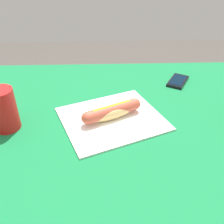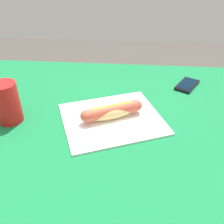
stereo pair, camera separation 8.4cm
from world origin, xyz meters
TOP-DOWN VIEW (x-y plane):
  - dining_table at (0.00, 0.00)m, footprint 1.22×0.89m
  - paper_wrapper at (0.02, -0.02)m, footprint 0.40×0.38m
  - hot_dog at (0.02, -0.02)m, footprint 0.20×0.12m
  - cell_phone at (0.31, 0.24)m, footprint 0.12×0.14m
  - drinking_cup at (-0.31, -0.05)m, footprint 0.08×0.08m

SIDE VIEW (x-z plane):
  - dining_table at x=0.00m, z-range 0.24..0.98m
  - paper_wrapper at x=0.02m, z-range 0.73..0.74m
  - cell_phone at x=0.31m, z-range 0.73..0.75m
  - hot_dog at x=0.02m, z-range 0.74..0.79m
  - drinking_cup at x=-0.31m, z-range 0.73..0.87m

